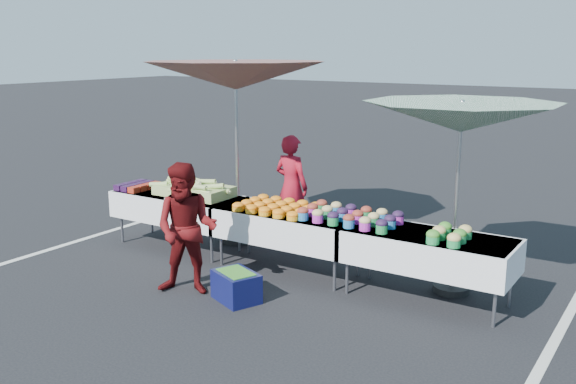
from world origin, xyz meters
The scene contains 17 objects.
ground centered at (0.00, 0.00, 0.00)m, with size 80.00×80.00×0.00m, color black.
stripe_left centered at (-3.20, 0.00, 0.00)m, with size 0.10×5.00×0.00m, color silver.
stripe_right centered at (3.20, 0.00, 0.00)m, with size 0.10×5.00×0.00m, color silver.
table_left centered at (-1.80, 0.00, 0.58)m, with size 1.86×0.81×0.75m.
table_center centered at (0.00, 0.00, 0.58)m, with size 1.86×0.81×0.75m.
table_right centered at (1.80, 0.00, 0.58)m, with size 1.86×0.81×0.75m.
berry_punnets centered at (-2.51, -0.06, 0.79)m, with size 0.40×0.54×0.08m.
corn_pile centered at (-1.55, 0.05, 0.84)m, with size 1.16×0.57×0.26m.
plastic_bags centered at (-1.50, -0.30, 0.78)m, with size 0.30×0.25×0.05m, color white.
carrot_bowls centered at (-0.15, -0.01, 0.80)m, with size 0.95×0.69×0.11m.
potato_cups centered at (0.85, 0.00, 0.83)m, with size 1.14×0.58×0.16m.
bean_baskets centered at (2.06, -0.10, 0.82)m, with size 0.36×0.50×0.15m.
vendor centered at (-0.76, 1.26, 0.75)m, with size 0.55×0.36×1.50m, color #A51225.
customer centered at (-0.55, -1.23, 0.75)m, with size 0.72×0.56×1.49m, color #570D0E.
umbrella_left centered at (-1.25, 0.63, 2.32)m, with size 3.04×3.04×2.56m.
umbrella_right centered at (1.95, 0.40, 1.97)m, with size 2.76×2.76×2.17m.
storage_bin centered at (0.06, -1.13, 0.17)m, with size 0.61×0.54×0.33m.
Camera 1 is at (4.12, -6.37, 2.72)m, focal length 40.00 mm.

